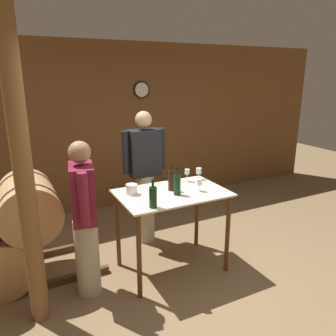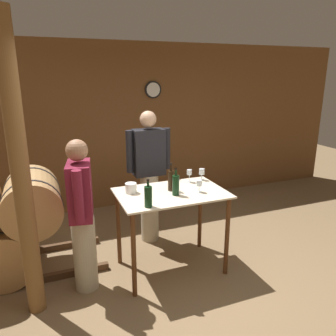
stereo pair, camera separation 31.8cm
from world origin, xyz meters
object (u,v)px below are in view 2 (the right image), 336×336
(wine_bottle_far_left, at_px, (148,196))
(wine_bottle_left, at_px, (176,185))
(wine_glass_near_center, at_px, (189,173))
(person_host, at_px, (149,174))
(wine_glass_near_left, at_px, (199,184))
(wooden_post, at_px, (21,176))
(wine_bottle_center, at_px, (171,180))
(wine_glass_near_right, at_px, (202,172))
(ice_bucket, at_px, (131,188))
(person_visitor_with_scarf, at_px, (82,214))

(wine_bottle_far_left, xyz_separation_m, wine_bottle_left, (0.37, 0.20, 0.01))
(wine_glass_near_center, relative_size, person_host, 0.09)
(wine_bottle_far_left, xyz_separation_m, wine_glass_near_left, (0.65, 0.20, -0.01))
(wooden_post, relative_size, wine_bottle_center, 8.55)
(wine_glass_near_left, relative_size, wine_glass_near_right, 0.96)
(wine_glass_near_right, xyz_separation_m, person_host, (-0.51, 0.49, -0.11))
(ice_bucket, height_order, person_host, person_host)
(person_host, bearing_deg, person_visitor_with_scarf, -141.35)
(wine_bottle_center, height_order, ice_bucket, wine_bottle_center)
(wine_bottle_center, bearing_deg, wine_bottle_far_left, -137.01)
(wine_bottle_left, distance_m, wine_glass_near_right, 0.62)
(wine_glass_near_center, height_order, person_visitor_with_scarf, person_visitor_with_scarf)
(wooden_post, bearing_deg, person_host, 32.53)
(wooden_post, bearing_deg, wine_bottle_center, 8.63)
(wooden_post, relative_size, person_host, 1.54)
(wine_glass_near_left, bearing_deg, person_host, 108.70)
(person_host, bearing_deg, wine_glass_near_center, -56.44)
(wine_bottle_far_left, distance_m, person_visitor_with_scarf, 0.70)
(person_visitor_with_scarf, bearing_deg, wine_glass_near_center, 11.24)
(wine_bottle_center, xyz_separation_m, person_visitor_with_scarf, (-0.99, -0.06, -0.22))
(wine_bottle_left, bearing_deg, wine_bottle_center, 87.66)
(person_host, bearing_deg, wine_bottle_far_left, -108.57)
(wine_glass_near_right, bearing_deg, wine_bottle_left, -143.84)
(wine_bottle_far_left, height_order, person_host, person_host)
(wooden_post, relative_size, wine_bottle_left, 8.97)
(ice_bucket, bearing_deg, wine_bottle_center, -11.11)
(wine_glass_near_right, bearing_deg, person_visitor_with_scarf, -169.41)
(wine_glass_near_left, bearing_deg, wine_glass_near_right, 59.15)
(wine_bottle_left, bearing_deg, wooden_post, -177.11)
(wine_bottle_center, xyz_separation_m, wine_glass_near_left, (0.27, -0.16, -0.03))
(wine_glass_near_left, distance_m, wine_glass_near_center, 0.36)
(person_host, bearing_deg, wine_glass_near_right, -43.80)
(wooden_post, relative_size, wine_glass_near_right, 19.14)
(wine_glass_near_left, relative_size, wine_glass_near_center, 0.88)
(wine_bottle_center, bearing_deg, person_visitor_with_scarf, -176.28)
(wooden_post, distance_m, wine_glass_near_left, 1.78)
(wine_glass_near_center, bearing_deg, wine_glass_near_left, -97.45)
(wine_bottle_far_left, xyz_separation_m, person_host, (0.36, 1.06, -0.12))
(wine_bottle_center, relative_size, wine_glass_near_left, 2.33)
(wine_glass_near_left, distance_m, person_host, 0.92)
(person_visitor_with_scarf, bearing_deg, person_host, 38.65)
(wine_bottle_center, height_order, person_visitor_with_scarf, person_visitor_with_scarf)
(person_host, bearing_deg, wine_bottle_left, -88.77)
(wine_glass_near_center, xyz_separation_m, person_visitor_with_scarf, (-1.30, -0.26, -0.21))
(wine_glass_near_center, distance_m, person_visitor_with_scarf, 1.34)
(wine_glass_near_left, height_order, wine_glass_near_center, wine_glass_near_center)
(wine_bottle_left, bearing_deg, person_visitor_with_scarf, 174.96)
(wine_bottle_far_left, height_order, wine_glass_near_right, wine_bottle_far_left)
(wine_bottle_left, bearing_deg, ice_bucket, 151.19)
(wine_bottle_left, relative_size, wine_glass_near_right, 2.13)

